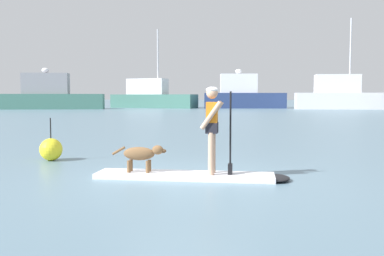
{
  "coord_description": "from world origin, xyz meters",
  "views": [
    {
      "loc": [
        1.36,
        -8.18,
        1.57
      ],
      "look_at": [
        0.0,
        1.0,
        0.9
      ],
      "focal_mm": 40.7,
      "sensor_mm": 36.0,
      "label": 1
    }
  ],
  "objects_px": {
    "marker_buoy": "(51,149)",
    "moored_boat_port": "(342,96)",
    "person_paddler": "(213,124)",
    "dog": "(142,154)",
    "moored_boat_starboard": "(51,96)",
    "moored_boat_far_starboard": "(152,97)",
    "moored_boat_outer": "(243,95)",
    "paddleboard": "(196,176)"
  },
  "relations": [
    {
      "from": "moored_boat_outer",
      "to": "person_paddler",
      "type": "bearing_deg",
      "value": -88.88
    },
    {
      "from": "moored_boat_starboard",
      "to": "moored_boat_outer",
      "type": "distance_m",
      "value": 24.86
    },
    {
      "from": "person_paddler",
      "to": "moored_boat_port",
      "type": "distance_m",
      "value": 49.1
    },
    {
      "from": "paddleboard",
      "to": "moored_boat_outer",
      "type": "distance_m",
      "value": 50.98
    },
    {
      "from": "person_paddler",
      "to": "moored_boat_port",
      "type": "xyz_separation_m",
      "value": [
        11.34,
        47.77,
        0.56
      ]
    },
    {
      "from": "marker_buoy",
      "to": "moored_boat_far_starboard",
      "type": "bearing_deg",
      "value": 100.79
    },
    {
      "from": "dog",
      "to": "moored_boat_far_starboard",
      "type": "bearing_deg",
      "value": 103.41
    },
    {
      "from": "moored_boat_outer",
      "to": "moored_boat_port",
      "type": "distance_m",
      "value": 12.74
    },
    {
      "from": "moored_boat_far_starboard",
      "to": "moored_boat_outer",
      "type": "relative_size",
      "value": 1.11
    },
    {
      "from": "person_paddler",
      "to": "moored_boat_far_starboard",
      "type": "bearing_deg",
      "value": 104.89
    },
    {
      "from": "paddleboard",
      "to": "moored_boat_port",
      "type": "relative_size",
      "value": 0.31
    },
    {
      "from": "person_paddler",
      "to": "marker_buoy",
      "type": "height_order",
      "value": "person_paddler"
    },
    {
      "from": "moored_boat_starboard",
      "to": "paddleboard",
      "type": "bearing_deg",
      "value": -60.59
    },
    {
      "from": "moored_boat_outer",
      "to": "dog",
      "type": "bearing_deg",
      "value": -90.44
    },
    {
      "from": "person_paddler",
      "to": "moored_boat_far_starboard",
      "type": "height_order",
      "value": "moored_boat_far_starboard"
    },
    {
      "from": "person_paddler",
      "to": "dog",
      "type": "height_order",
      "value": "person_paddler"
    },
    {
      "from": "dog",
      "to": "moored_boat_port",
      "type": "relative_size",
      "value": 0.09
    },
    {
      "from": "moored_boat_far_starboard",
      "to": "moored_boat_port",
      "type": "height_order",
      "value": "moored_boat_port"
    },
    {
      "from": "moored_boat_port",
      "to": "marker_buoy",
      "type": "height_order",
      "value": "moored_boat_port"
    },
    {
      "from": "person_paddler",
      "to": "moored_boat_far_starboard",
      "type": "xyz_separation_m",
      "value": [
        -13.48,
        50.7,
        0.46
      ]
    },
    {
      "from": "dog",
      "to": "marker_buoy",
      "type": "height_order",
      "value": "marker_buoy"
    },
    {
      "from": "dog",
      "to": "marker_buoy",
      "type": "relative_size",
      "value": 1.03
    },
    {
      "from": "moored_boat_starboard",
      "to": "moored_boat_far_starboard",
      "type": "xyz_separation_m",
      "value": [
        11.07,
        7.71,
        -0.15
      ]
    },
    {
      "from": "moored_boat_starboard",
      "to": "marker_buoy",
      "type": "relative_size",
      "value": 12.01
    },
    {
      "from": "moored_boat_far_starboard",
      "to": "moored_boat_starboard",
      "type": "bearing_deg",
      "value": -145.14
    },
    {
      "from": "person_paddler",
      "to": "moored_boat_outer",
      "type": "distance_m",
      "value": 50.96
    },
    {
      "from": "person_paddler",
      "to": "moored_boat_outer",
      "type": "height_order",
      "value": "moored_boat_outer"
    },
    {
      "from": "paddleboard",
      "to": "moored_boat_starboard",
      "type": "xyz_separation_m",
      "value": [
        -24.24,
        42.99,
        1.62
      ]
    },
    {
      "from": "paddleboard",
      "to": "marker_buoy",
      "type": "height_order",
      "value": "marker_buoy"
    },
    {
      "from": "moored_boat_far_starboard",
      "to": "paddleboard",
      "type": "bearing_deg",
      "value": -75.44
    },
    {
      "from": "person_paddler",
      "to": "dog",
      "type": "bearing_deg",
      "value": -179.41
    },
    {
      "from": "person_paddler",
      "to": "moored_boat_far_starboard",
      "type": "distance_m",
      "value": 52.46
    },
    {
      "from": "marker_buoy",
      "to": "moored_boat_port",
      "type": "bearing_deg",
      "value": 71.36
    },
    {
      "from": "moored_boat_starboard",
      "to": "moored_boat_far_starboard",
      "type": "height_order",
      "value": "moored_boat_far_starboard"
    },
    {
      "from": "paddleboard",
      "to": "moored_boat_outer",
      "type": "bearing_deg",
      "value": 90.77
    },
    {
      "from": "person_paddler",
      "to": "dog",
      "type": "distance_m",
      "value": 1.52
    },
    {
      "from": "dog",
      "to": "moored_boat_port",
      "type": "xyz_separation_m",
      "value": [
        12.74,
        47.79,
        1.17
      ]
    },
    {
      "from": "person_paddler",
      "to": "moored_boat_starboard",
      "type": "distance_m",
      "value": 49.51
    },
    {
      "from": "person_paddler",
      "to": "marker_buoy",
      "type": "relative_size",
      "value": 1.57
    },
    {
      "from": "moored_boat_starboard",
      "to": "moored_boat_far_starboard",
      "type": "relative_size",
      "value": 1.02
    },
    {
      "from": "moored_boat_starboard",
      "to": "dog",
      "type": "bearing_deg",
      "value": -61.69
    },
    {
      "from": "marker_buoy",
      "to": "dog",
      "type": "bearing_deg",
      "value": -33.08
    }
  ]
}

